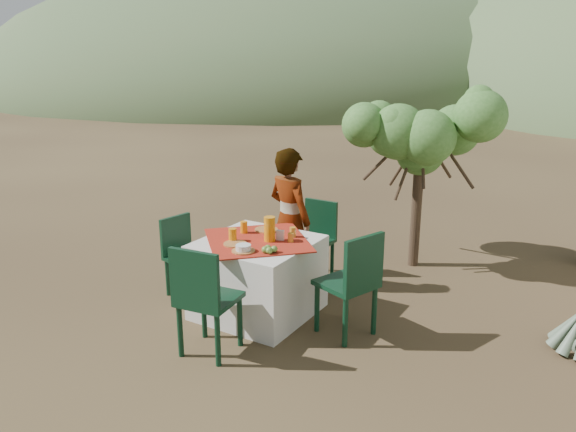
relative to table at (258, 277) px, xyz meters
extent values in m
plane|color=#332217|center=(0.33, -0.21, -0.38)|extent=(160.00, 160.00, 0.00)
cube|color=silver|center=(0.00, 0.00, 0.00)|extent=(1.02, 1.02, 0.75)
cube|color=#A12517|center=(0.00, 0.00, 0.38)|extent=(1.30, 1.30, 0.01)
cylinder|color=black|center=(-0.14, 0.90, -0.16)|extent=(0.04, 0.04, 0.43)
cylinder|color=black|center=(0.19, 0.89, -0.16)|extent=(0.04, 0.04, 0.43)
cylinder|color=black|center=(-0.13, 1.22, -0.16)|extent=(0.04, 0.04, 0.43)
cylinder|color=black|center=(0.19, 1.22, -0.16)|extent=(0.04, 0.04, 0.43)
cube|color=black|center=(0.03, 1.06, 0.05)|extent=(0.41, 0.41, 0.04)
cube|color=black|center=(0.03, 1.24, 0.29)|extent=(0.41, 0.04, 0.42)
cylinder|color=black|center=(0.23, -0.63, -0.14)|extent=(0.05, 0.05, 0.49)
cylinder|color=black|center=(-0.13, -0.67, -0.14)|extent=(0.05, 0.05, 0.49)
cylinder|color=black|center=(0.28, -0.99, -0.14)|extent=(0.05, 0.05, 0.49)
cylinder|color=black|center=(-0.09, -1.04, -0.14)|extent=(0.05, 0.05, 0.49)
cube|color=black|center=(0.07, -0.83, 0.11)|extent=(0.50, 0.50, 0.04)
cube|color=black|center=(0.10, -1.04, 0.37)|extent=(0.46, 0.10, 0.48)
cylinder|color=black|center=(-0.74, -0.21, -0.17)|extent=(0.04, 0.04, 0.41)
cylinder|color=black|center=(-0.69, 0.10, -0.17)|extent=(0.04, 0.04, 0.41)
cylinder|color=black|center=(-1.05, -0.16, -0.17)|extent=(0.04, 0.04, 0.41)
cylinder|color=black|center=(-1.00, 0.15, -0.17)|extent=(0.04, 0.04, 0.41)
cube|color=black|center=(-0.87, -0.03, 0.03)|extent=(0.44, 0.44, 0.04)
cube|color=black|center=(-1.04, 0.00, 0.26)|extent=(0.09, 0.39, 0.41)
cylinder|color=black|center=(0.81, 0.30, -0.14)|extent=(0.05, 0.05, 0.49)
cylinder|color=black|center=(0.68, -0.04, -0.14)|extent=(0.05, 0.05, 0.49)
cylinder|color=black|center=(1.15, 0.18, -0.14)|extent=(0.05, 0.05, 0.49)
cylinder|color=black|center=(1.03, -0.17, -0.14)|extent=(0.05, 0.05, 0.49)
cube|color=black|center=(0.92, 0.07, 0.11)|extent=(0.58, 0.58, 0.04)
cube|color=black|center=(1.11, 0.00, 0.37)|extent=(0.19, 0.44, 0.48)
imported|color=#8C6651|center=(-0.08, 0.72, 0.39)|extent=(0.64, 0.51, 1.54)
cylinder|color=#402C20|center=(0.87, 2.05, 0.32)|extent=(0.12, 0.12, 1.40)
sphere|color=#376A27|center=(0.87, 2.05, 1.02)|extent=(0.60, 0.60, 0.60)
sphere|color=#376A27|center=(1.42, 2.05, 1.17)|extent=(0.56, 0.56, 0.56)
sphere|color=#376A27|center=(0.37, 2.15, 1.12)|extent=(0.52, 0.52, 0.52)
sphere|color=#376A27|center=(0.97, 2.60, 1.22)|extent=(0.54, 0.54, 0.54)
sphere|color=#376A27|center=(0.92, 1.55, 1.07)|extent=(0.48, 0.48, 0.48)
cone|color=slate|center=(2.70, 0.88, -0.16)|extent=(0.34, 0.18, 0.48)
cone|color=slate|center=(2.70, 0.80, -0.16)|extent=(0.34, 0.19, 0.48)
cone|color=slate|center=(2.75, 0.74, -0.16)|extent=(0.25, 0.31, 0.49)
ellipsoid|color=#3B5831|center=(-17.67, 29.79, -0.38)|extent=(40.00, 40.00, 16.00)
ellipsoid|color=slate|center=(-3.67, 51.79, -0.38)|extent=(60.00, 60.00, 24.00)
cylinder|color=#925E27|center=(-0.09, 0.29, 0.39)|extent=(0.24, 0.24, 0.01)
cylinder|color=#925E27|center=(-0.10, -0.23, 0.39)|extent=(0.22, 0.22, 0.01)
cylinder|color=orange|center=(-0.23, 0.11, 0.44)|extent=(0.07, 0.07, 0.12)
cylinder|color=orange|center=(-0.18, -0.15, 0.44)|extent=(0.08, 0.08, 0.12)
cylinder|color=orange|center=(0.12, 0.03, 0.50)|extent=(0.11, 0.11, 0.24)
cylinder|color=#925E27|center=(0.08, -0.34, 0.39)|extent=(0.22, 0.22, 0.01)
cylinder|color=silver|center=(0.08, -0.34, 0.42)|extent=(0.14, 0.14, 0.05)
cylinder|color=orange|center=(0.31, 0.11, 0.43)|extent=(0.05, 0.05, 0.09)
cylinder|color=orange|center=(0.25, 0.25, 0.43)|extent=(0.06, 0.06, 0.10)
cube|color=silver|center=(0.19, 0.11, 0.43)|extent=(0.08, 0.06, 0.10)
sphere|color=olive|center=(0.27, -0.23, 0.41)|extent=(0.06, 0.06, 0.06)
sphere|color=olive|center=(0.33, -0.22, 0.41)|extent=(0.06, 0.06, 0.06)
sphere|color=olive|center=(0.32, -0.27, 0.41)|extent=(0.06, 0.06, 0.06)
sphere|color=olive|center=(0.27, -0.27, 0.41)|extent=(0.06, 0.06, 0.06)
camera|label=1|loc=(2.90, -4.19, 2.11)|focal=35.00mm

